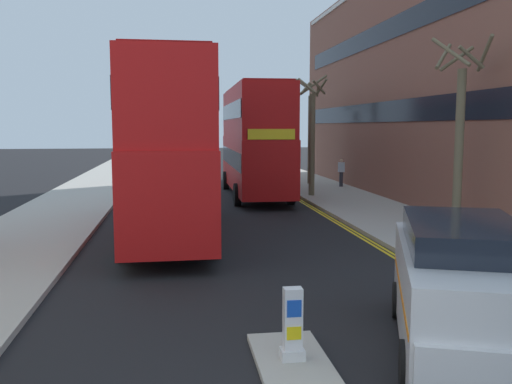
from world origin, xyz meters
TOP-DOWN VIEW (x-y plane):
  - sidewalk_right at (6.50, 16.00)m, footprint 4.00×80.00m
  - sidewalk_left at (-6.50, 16.00)m, footprint 4.00×80.00m
  - kerb_line_outer at (4.40, 14.00)m, footprint 0.10×56.00m
  - kerb_line_inner at (4.24, 14.00)m, footprint 0.10×56.00m
  - traffic_island at (0.00, 3.82)m, footprint 1.10×2.20m
  - keep_left_bollard at (0.00, 3.82)m, footprint 0.36×0.28m
  - double_decker_bus_away at (-1.96, 14.28)m, footprint 2.89×10.84m
  - double_decker_bus_oncoming at (2.37, 24.08)m, footprint 2.91×10.84m
  - taxi_minivan at (2.74, 3.82)m, footprint 3.42×5.16m
  - pedestrian_far at (7.82, 26.68)m, footprint 0.34×0.22m
  - street_tree_near at (5.83, 33.84)m, footprint 2.01×1.87m
  - street_tree_mid at (5.14, 23.04)m, footprint 1.68×1.71m
  - street_tree_far at (7.31, 12.52)m, footprint 1.85×1.89m
  - street_tree_distant at (6.42, 28.61)m, footprint 1.56×1.83m
  - townhouse_terrace_right at (13.50, 23.31)m, footprint 10.08×28.00m

SIDE VIEW (x-z plane):
  - kerb_line_outer at x=4.40m, z-range 0.00..0.01m
  - kerb_line_inner at x=4.24m, z-range 0.00..0.01m
  - traffic_island at x=0.00m, z-range 0.00..0.10m
  - sidewalk_right at x=6.50m, z-range 0.00..0.14m
  - sidewalk_left at x=-6.50m, z-range 0.00..0.14m
  - keep_left_bollard at x=0.00m, z-range 0.05..1.16m
  - pedestrian_far at x=7.82m, z-range 0.18..1.80m
  - taxi_minivan at x=2.74m, z-range 0.01..2.13m
  - street_tree_near at x=5.83m, z-range -0.12..5.64m
  - double_decker_bus_away at x=-1.96m, z-range 0.21..5.85m
  - double_decker_bus_oncoming at x=2.37m, z-range 0.21..5.85m
  - street_tree_distant at x=6.42m, z-range -0.04..6.28m
  - street_tree_mid at x=5.14m, z-range 0.11..6.21m
  - street_tree_far at x=7.31m, z-range 0.23..6.50m
  - townhouse_terrace_right at x=13.50m, z-range 0.00..11.41m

